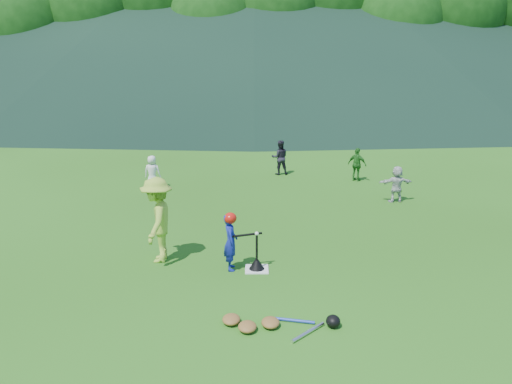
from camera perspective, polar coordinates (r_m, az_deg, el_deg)
ground at (r=9.77m, az=0.09°, el=-8.86°), size 120.00×120.00×0.00m
home_plate at (r=9.77m, az=0.09°, el=-8.81°), size 0.45×0.45×0.02m
baseball at (r=9.50m, az=0.09°, el=-4.78°), size 0.08×0.08×0.08m
batter_child at (r=9.60m, az=-2.92°, el=-5.72°), size 0.31×0.43×1.12m
adult_coach at (r=10.10m, az=-11.19°, el=-3.14°), size 0.66×1.12×1.72m
fielder_a at (r=16.02m, az=-11.77°, el=2.23°), size 0.55×0.39×1.06m
fielder_b at (r=17.70m, az=2.74°, el=3.96°), size 0.63×0.51×1.22m
fielder_c at (r=17.06m, az=11.48°, el=3.09°), size 0.69×0.61×1.12m
fielder_d at (r=14.74m, az=15.77°, el=0.88°), size 1.00×0.42×1.05m
batting_tee at (r=9.72m, az=0.09°, el=-8.16°), size 0.30×0.30×0.68m
batter_gear at (r=9.45m, az=-2.81°, el=-3.16°), size 0.73×0.26×0.48m
equipment_pile at (r=7.82m, az=1.68°, el=-14.72°), size 1.80×0.76×0.19m
outfield_fence at (r=37.10m, az=-0.23°, el=9.74°), size 70.07×0.08×1.33m
tree_line at (r=43.00m, az=0.03°, el=20.44°), size 70.04×11.40×14.82m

